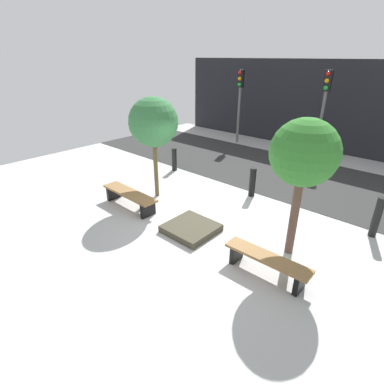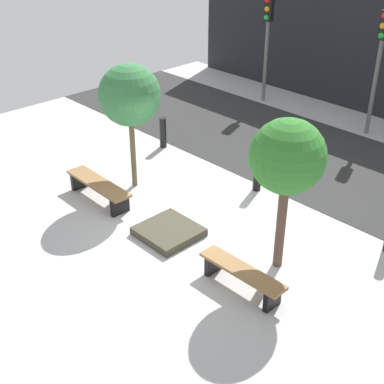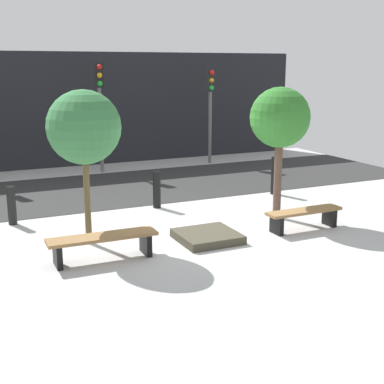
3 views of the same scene
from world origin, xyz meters
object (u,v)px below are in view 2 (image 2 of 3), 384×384
at_px(bench_right, 242,275).
at_px(tree_behind_right_bench, 287,158).
at_px(tree_behind_left_bench, 130,96).
at_px(bollard_left, 257,173).
at_px(bench_left, 99,187).
at_px(traffic_light_mid_west, 380,51).
at_px(traffic_light_west, 267,30).
at_px(planter_bed, 169,232).
at_px(bollard_far_left, 163,133).

relative_size(bench_right, tree_behind_right_bench, 0.59).
distance_m(tree_behind_left_bench, bollard_left, 3.49).
bearing_deg(bench_left, traffic_light_mid_west, 75.57).
height_order(bench_right, traffic_light_west, traffic_light_west).
distance_m(planter_bed, traffic_light_west, 9.08).
xyz_separation_m(bench_left, tree_behind_right_bench, (4.42, 1.04, 1.94)).
bearing_deg(bollard_far_left, traffic_light_west, 96.28).
bearing_deg(bollard_left, planter_bed, -90.00).
distance_m(bench_right, tree_behind_right_bench, 2.22).
bearing_deg(tree_behind_right_bench, traffic_light_west, 131.52).
xyz_separation_m(tree_behind_left_bench, traffic_light_west, (-1.77, 6.99, 0.09)).
xyz_separation_m(planter_bed, bollard_left, (0.00, 2.82, 0.37)).
xyz_separation_m(bench_right, bollard_far_left, (-5.64, 3.02, 0.11)).
relative_size(bollard_left, traffic_light_west, 0.27).
height_order(bollard_far_left, traffic_light_mid_west, traffic_light_mid_west).
bearing_deg(planter_bed, bollard_far_left, 140.54).
xyz_separation_m(bollard_far_left, traffic_light_west, (-0.55, 5.01, 1.95)).
bearing_deg(bench_left, bench_right, 0.94).
bearing_deg(bollard_left, bollard_far_left, 180.00).
bearing_deg(bench_right, tree_behind_left_bench, 165.78).
xyz_separation_m(planter_bed, tree_behind_right_bench, (2.21, 0.84, 2.20)).
distance_m(bench_right, traffic_light_west, 10.35).
bearing_deg(bollard_far_left, tree_behind_right_bench, -19.36).
height_order(tree_behind_right_bench, bollard_left, tree_behind_right_bench).
distance_m(planter_bed, bollard_left, 2.85).
height_order(planter_bed, traffic_light_west, traffic_light_west).
xyz_separation_m(tree_behind_right_bench, traffic_light_west, (-6.19, 6.99, 0.10)).
bearing_deg(bollard_far_left, bollard_left, 0.00).
relative_size(planter_bed, traffic_light_mid_west, 0.33).
relative_size(tree_behind_left_bench, bollard_far_left, 3.49).
xyz_separation_m(tree_behind_left_bench, traffic_light_mid_west, (2.21, 6.99, 0.15)).
height_order(bench_right, bollard_far_left, bollard_far_left).
height_order(bollard_left, traffic_light_west, traffic_light_west).
height_order(planter_bed, traffic_light_mid_west, traffic_light_mid_west).
distance_m(bollard_left, traffic_light_west, 6.68).
distance_m(bench_left, tree_behind_left_bench, 2.21).
xyz_separation_m(bench_left, planter_bed, (2.21, 0.20, -0.26)).
xyz_separation_m(traffic_light_west, traffic_light_mid_west, (3.98, 0.00, 0.07)).
bearing_deg(traffic_light_mid_west, tree_behind_right_bench, -72.47).
xyz_separation_m(bench_left, traffic_light_west, (-1.77, 8.04, 2.04)).
bearing_deg(tree_behind_right_bench, traffic_light_mid_west, 107.53).
bearing_deg(traffic_light_west, bollard_left, -51.53).
relative_size(tree_behind_left_bench, traffic_light_west, 0.88).
bearing_deg(planter_bed, tree_behind_right_bench, 20.89).
xyz_separation_m(bench_right, bollard_left, (-2.21, 3.02, 0.14)).
height_order(planter_bed, tree_behind_right_bench, tree_behind_right_bench).
bearing_deg(tree_behind_right_bench, bollard_left, 138.11).
height_order(bench_right, planter_bed, bench_right).
height_order(bench_left, planter_bed, bench_left).
bearing_deg(bench_right, bollard_far_left, 150.86).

